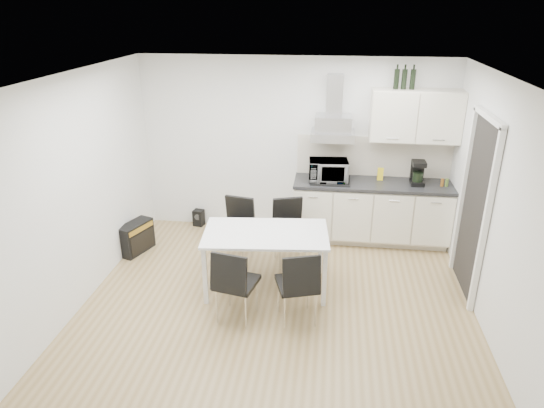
{
  "coord_description": "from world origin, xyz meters",
  "views": [
    {
      "loc": [
        0.55,
        -4.86,
        3.26
      ],
      "look_at": [
        -0.11,
        0.29,
        1.1
      ],
      "focal_mm": 32.0,
      "sensor_mm": 36.0,
      "label": 1
    }
  ],
  "objects_px": {
    "chair_far_left": "(235,232)",
    "chair_near_left": "(237,283)",
    "guitar_amp": "(136,237)",
    "floor_speaker": "(199,218)",
    "chair_near_right": "(297,285)",
    "dining_table": "(266,238)",
    "kitchenette": "(375,187)",
    "chair_far_right": "(290,233)"
  },
  "relations": [
    {
      "from": "chair_near_left",
      "to": "guitar_amp",
      "type": "relative_size",
      "value": 1.54
    },
    {
      "from": "chair_near_left",
      "to": "floor_speaker",
      "type": "relative_size",
      "value": 3.42
    },
    {
      "from": "floor_speaker",
      "to": "chair_far_left",
      "type": "bearing_deg",
      "value": -41.31
    },
    {
      "from": "chair_far_left",
      "to": "chair_near_right",
      "type": "relative_size",
      "value": 1.0
    },
    {
      "from": "dining_table",
      "to": "chair_near_right",
      "type": "relative_size",
      "value": 1.75
    },
    {
      "from": "chair_far_left",
      "to": "chair_near_left",
      "type": "xyz_separation_m",
      "value": [
        0.27,
        -1.25,
        0.0
      ]
    },
    {
      "from": "chair_far_left",
      "to": "chair_near_left",
      "type": "relative_size",
      "value": 1.0
    },
    {
      "from": "dining_table",
      "to": "chair_near_left",
      "type": "relative_size",
      "value": 1.75
    },
    {
      "from": "kitchenette",
      "to": "chair_near_left",
      "type": "xyz_separation_m",
      "value": [
        -1.59,
        -2.15,
        -0.39
      ]
    },
    {
      "from": "dining_table",
      "to": "guitar_amp",
      "type": "height_order",
      "value": "dining_table"
    },
    {
      "from": "guitar_amp",
      "to": "chair_far_right",
      "type": "bearing_deg",
      "value": 18.76
    },
    {
      "from": "chair_far_left",
      "to": "guitar_amp",
      "type": "relative_size",
      "value": 1.54
    },
    {
      "from": "floor_speaker",
      "to": "guitar_amp",
      "type": "bearing_deg",
      "value": -111.89
    },
    {
      "from": "dining_table",
      "to": "guitar_amp",
      "type": "xyz_separation_m",
      "value": [
        -1.94,
        0.7,
        -0.45
      ]
    },
    {
      "from": "dining_table",
      "to": "chair_far_left",
      "type": "bearing_deg",
      "value": 124.52
    },
    {
      "from": "chair_far_left",
      "to": "chair_near_left",
      "type": "bearing_deg",
      "value": 113.12
    },
    {
      "from": "kitchenette",
      "to": "guitar_amp",
      "type": "bearing_deg",
      "value": -166.41
    },
    {
      "from": "chair_far_left",
      "to": "floor_speaker",
      "type": "height_order",
      "value": "chair_far_left"
    },
    {
      "from": "chair_far_left",
      "to": "chair_far_right",
      "type": "xyz_separation_m",
      "value": [
        0.73,
        0.05,
        0.0
      ]
    },
    {
      "from": "chair_near_left",
      "to": "guitar_amp",
      "type": "xyz_separation_m",
      "value": [
        -1.71,
        1.35,
        -0.22
      ]
    },
    {
      "from": "chair_near_right",
      "to": "guitar_amp",
      "type": "relative_size",
      "value": 1.54
    },
    {
      "from": "chair_near_left",
      "to": "chair_near_right",
      "type": "relative_size",
      "value": 1.0
    },
    {
      "from": "chair_near_left",
      "to": "chair_near_right",
      "type": "xyz_separation_m",
      "value": [
        0.65,
        0.05,
        0.0
      ]
    },
    {
      "from": "dining_table",
      "to": "chair_far_right",
      "type": "relative_size",
      "value": 1.75
    },
    {
      "from": "dining_table",
      "to": "guitar_amp",
      "type": "distance_m",
      "value": 2.11
    },
    {
      "from": "dining_table",
      "to": "chair_near_right",
      "type": "bearing_deg",
      "value": -60.43
    },
    {
      "from": "chair_near_right",
      "to": "floor_speaker",
      "type": "bearing_deg",
      "value": 109.86
    },
    {
      "from": "chair_far_left",
      "to": "floor_speaker",
      "type": "bearing_deg",
      "value": -41.79
    },
    {
      "from": "dining_table",
      "to": "chair_far_right",
      "type": "height_order",
      "value": "chair_far_right"
    },
    {
      "from": "chair_far_left",
      "to": "floor_speaker",
      "type": "distance_m",
      "value": 1.37
    },
    {
      "from": "kitchenette",
      "to": "guitar_amp",
      "type": "xyz_separation_m",
      "value": [
        -3.3,
        -0.8,
        -0.61
      ]
    },
    {
      "from": "dining_table",
      "to": "guitar_amp",
      "type": "bearing_deg",
      "value": 154.89
    },
    {
      "from": "kitchenette",
      "to": "floor_speaker",
      "type": "distance_m",
      "value": 2.76
    },
    {
      "from": "dining_table",
      "to": "chair_near_left",
      "type": "height_order",
      "value": "chair_near_left"
    },
    {
      "from": "chair_far_right",
      "to": "kitchenette",
      "type": "bearing_deg",
      "value": -160.71
    },
    {
      "from": "chair_near_left",
      "to": "guitar_amp",
      "type": "bearing_deg",
      "value": 153.53
    },
    {
      "from": "kitchenette",
      "to": "chair_far_right",
      "type": "relative_size",
      "value": 2.86
    },
    {
      "from": "chair_near_left",
      "to": "floor_speaker",
      "type": "height_order",
      "value": "chair_near_left"
    },
    {
      "from": "kitchenette",
      "to": "chair_near_right",
      "type": "relative_size",
      "value": 2.86
    },
    {
      "from": "dining_table",
      "to": "floor_speaker",
      "type": "height_order",
      "value": "dining_table"
    },
    {
      "from": "dining_table",
      "to": "chair_far_right",
      "type": "xyz_separation_m",
      "value": [
        0.24,
        0.64,
        -0.23
      ]
    },
    {
      "from": "chair_far_left",
      "to": "floor_speaker",
      "type": "xyz_separation_m",
      "value": [
        -0.81,
        1.07,
        -0.31
      ]
    }
  ]
}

